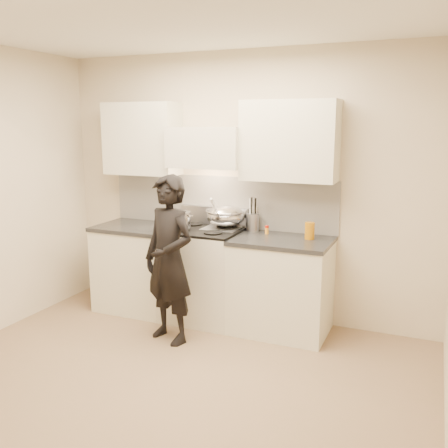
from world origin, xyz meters
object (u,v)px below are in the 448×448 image
object	(u,v)px
counter_right	(281,285)
utensil_crock	(253,221)
person	(169,260)
wok	(226,216)
stove	(203,274)

from	to	relation	value
counter_right	utensil_crock	distance (m)	0.71
utensil_crock	person	bearing A→B (deg)	-122.26
wok	person	size ratio (longest dim) A/B	0.33
person	stove	bearing A→B (deg)	103.32
wok	utensil_crock	size ratio (longest dim) A/B	1.50
utensil_crock	person	distance (m)	0.99
stove	wok	xyz separation A→B (m)	(0.19, 0.14, 0.60)
counter_right	person	size ratio (longest dim) A/B	0.60
counter_right	wok	size ratio (longest dim) A/B	1.81
utensil_crock	stove	bearing A→B (deg)	-155.32
stove	counter_right	xyz separation A→B (m)	(0.83, 0.00, -0.01)
wok	person	world-z (taller)	person
stove	person	bearing A→B (deg)	-95.29
counter_right	person	xyz separation A→B (m)	(-0.89, -0.60, 0.31)
stove	wok	world-z (taller)	wok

